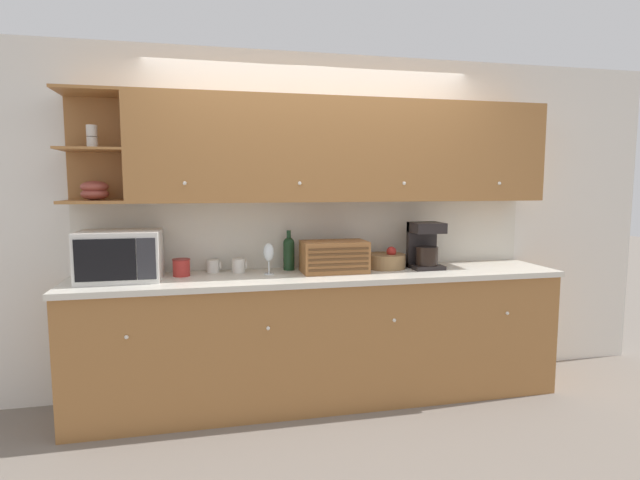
# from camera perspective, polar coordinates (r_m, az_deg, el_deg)

# --- Properties ---
(ground_plane) EXTENTS (24.00, 24.00, 0.00)m
(ground_plane) POSITION_cam_1_polar(r_m,az_deg,el_deg) (4.23, -0.66, -15.94)
(ground_plane) COLOR slate
(wall_back) EXTENTS (5.93, 0.06, 2.60)m
(wall_back) POSITION_cam_1_polar(r_m,az_deg,el_deg) (3.95, -0.77, 1.95)
(wall_back) COLOR white
(wall_back) RESTS_ON ground_plane
(counter_unit) EXTENTS (3.55, 0.65, 0.96)m
(counter_unit) POSITION_cam_1_polar(r_m,az_deg,el_deg) (3.78, 0.31, -10.95)
(counter_unit) COLOR #A36B38
(counter_unit) RESTS_ON ground_plane
(backsplash_panel) EXTENTS (3.53, 0.01, 0.52)m
(backsplash_panel) POSITION_cam_1_polar(r_m,az_deg,el_deg) (3.92, -0.67, 0.71)
(backsplash_panel) COLOR silver
(backsplash_panel) RESTS_ON counter_unit
(upper_cabinets) EXTENTS (3.53, 0.38, 0.75)m
(upper_cabinets) POSITION_cam_1_polar(r_m,az_deg,el_deg) (3.78, 2.44, 10.10)
(upper_cabinets) COLOR #A36B38
(upper_cabinets) RESTS_ON backsplash_panel
(microwave) EXTENTS (0.53, 0.40, 0.34)m
(microwave) POSITION_cam_1_polar(r_m,az_deg,el_deg) (3.63, -21.87, -1.66)
(microwave) COLOR silver
(microwave) RESTS_ON counter_unit
(storage_canister) EXTENTS (0.12, 0.12, 0.12)m
(storage_canister) POSITION_cam_1_polar(r_m,az_deg,el_deg) (3.67, -15.56, -3.04)
(storage_canister) COLOR #B22D28
(storage_canister) RESTS_ON counter_unit
(mug) EXTENTS (0.10, 0.09, 0.09)m
(mug) POSITION_cam_1_polar(r_m,az_deg,el_deg) (3.78, -12.09, -2.93)
(mug) COLOR silver
(mug) RESTS_ON counter_unit
(mug_blue_second) EXTENTS (0.11, 0.09, 0.10)m
(mug_blue_second) POSITION_cam_1_polar(r_m,az_deg,el_deg) (3.73, -9.24, -2.91)
(mug_blue_second) COLOR silver
(mug_blue_second) RESTS_ON counter_unit
(wine_glass) EXTENTS (0.08, 0.08, 0.23)m
(wine_glass) POSITION_cam_1_polar(r_m,az_deg,el_deg) (3.62, -5.89, -1.51)
(wine_glass) COLOR silver
(wine_glass) RESTS_ON counter_unit
(wine_bottle) EXTENTS (0.09, 0.09, 0.30)m
(wine_bottle) POSITION_cam_1_polar(r_m,az_deg,el_deg) (3.79, -3.58, -1.37)
(wine_bottle) COLOR #19381E
(wine_bottle) RESTS_ON counter_unit
(bread_box) EXTENTS (0.48, 0.28, 0.23)m
(bread_box) POSITION_cam_1_polar(r_m,az_deg,el_deg) (3.69, 1.63, -1.91)
(bread_box) COLOR #996033
(bread_box) RESTS_ON counter_unit
(fruit_basket) EXTENTS (0.31, 0.31, 0.17)m
(fruit_basket) POSITION_cam_1_polar(r_m,az_deg,el_deg) (3.91, 7.53, -2.36)
(fruit_basket) COLOR #937047
(fruit_basket) RESTS_ON counter_unit
(coffee_maker) EXTENTS (0.24, 0.22, 0.36)m
(coffee_maker) POSITION_cam_1_polar(r_m,az_deg,el_deg) (3.94, 11.92, -0.59)
(coffee_maker) COLOR black
(coffee_maker) RESTS_ON counter_unit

